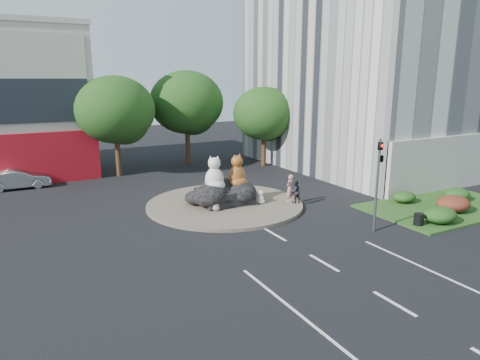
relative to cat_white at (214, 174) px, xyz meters
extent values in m
plane|color=black|center=(0.76, -9.89, -2.23)|extent=(120.00, 120.00, 0.00)
cylinder|color=brown|center=(0.76, 0.11, -2.13)|extent=(10.00, 10.00, 0.20)
cube|color=#1D4818|center=(12.76, -6.89, -2.17)|extent=(10.00, 6.00, 0.12)
cylinder|color=#382314|center=(-3.24, 12.11, -0.36)|extent=(0.44, 0.44, 3.74)
ellipsoid|color=#193B13|center=(-3.24, 12.11, 3.29)|extent=(6.46, 6.46, 5.49)
sphere|color=#193B13|center=(-2.44, 12.61, 2.44)|extent=(4.25, 4.25, 4.25)
sphere|color=#193B13|center=(-3.94, 11.81, 2.70)|extent=(3.74, 3.74, 3.74)
cylinder|color=#382314|center=(3.76, 14.11, -0.25)|extent=(0.44, 0.44, 3.96)
ellipsoid|color=#193B13|center=(3.76, 14.11, 3.62)|extent=(6.84, 6.84, 5.81)
sphere|color=#193B13|center=(4.56, 14.61, 2.72)|extent=(4.50, 4.50, 4.50)
sphere|color=#193B13|center=(3.06, 13.81, 2.99)|extent=(3.96, 3.96, 3.96)
cylinder|color=#382314|center=(9.76, 10.11, -0.58)|extent=(0.44, 0.44, 3.30)
ellipsoid|color=#193B13|center=(9.76, 10.11, 2.64)|extent=(5.70, 5.70, 4.84)
sphere|color=#193B13|center=(10.56, 10.61, 1.89)|extent=(3.75, 3.75, 3.75)
sphere|color=#193B13|center=(9.06, 9.81, 2.12)|extent=(3.30, 3.30, 3.30)
ellipsoid|color=#193B13|center=(9.76, -8.89, -1.66)|extent=(2.00, 1.60, 0.90)
ellipsoid|color=#502215|center=(12.26, -7.89, -1.62)|extent=(2.20, 1.76, 0.99)
ellipsoid|color=#193B13|center=(14.76, -6.39, -1.71)|extent=(1.80, 1.44, 0.81)
ellipsoid|color=#193B13|center=(11.26, -5.09, -1.75)|extent=(1.60, 1.28, 0.72)
cylinder|color=#595B60|center=(5.76, -7.89, 0.27)|extent=(0.14, 0.14, 5.00)
imported|color=black|center=(5.76, -7.89, 1.97)|extent=(0.21, 0.26, 1.30)
imported|color=black|center=(5.96, -7.89, 1.77)|extent=(0.26, 1.24, 0.50)
sphere|color=red|center=(5.76, -8.07, 2.42)|extent=(0.18, 0.18, 0.18)
cylinder|color=#595B60|center=(13.76, -1.89, 1.77)|extent=(0.18, 0.18, 8.00)
cylinder|color=#595B60|center=(12.76, -1.89, 5.77)|extent=(2.00, 0.12, 0.12)
cube|color=silver|center=(11.76, -1.89, 5.67)|extent=(0.50, 0.22, 0.12)
imported|color=tan|center=(4.62, -1.61, -1.14)|extent=(0.77, 0.67, 1.79)
imported|color=#222129|center=(4.76, -2.02, -1.28)|extent=(0.73, 0.57, 1.49)
imported|color=#9B9DA2|center=(-10.77, 11.30, -1.52)|extent=(4.36, 1.58, 1.43)
cylinder|color=black|center=(8.40, -8.59, -1.79)|extent=(0.65, 0.65, 0.65)
camera|label=1|loc=(-10.88, -23.66, 5.77)|focal=32.00mm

